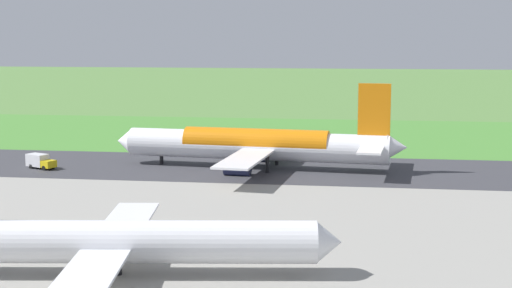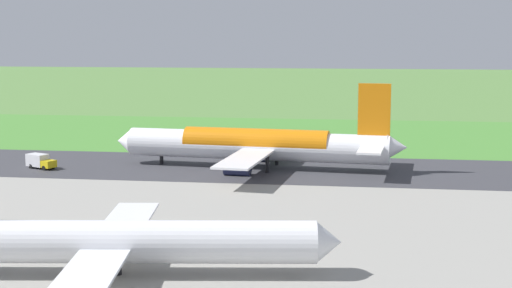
{
  "view_description": "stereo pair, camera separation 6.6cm",
  "coord_description": "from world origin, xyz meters",
  "px_view_note": "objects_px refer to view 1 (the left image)",
  "views": [
    {
      "loc": [
        -12.55,
        132.76,
        24.27
      ],
      "look_at": [
        6.05,
        0.0,
        4.5
      ],
      "focal_mm": 52.5,
      "sensor_mm": 36.0,
      "label": 1
    },
    {
      "loc": [
        -12.62,
        132.75,
        24.27
      ],
      "look_at": [
        6.05,
        0.0,
        4.5
      ],
      "focal_mm": 52.5,
      "sensor_mm": 36.0,
      "label": 2
    }
  ],
  "objects_px": {
    "traffic_cone_orange": "(343,136)",
    "airliner_main": "(258,145)",
    "airliner_parked_mid": "(115,241)",
    "no_stopping_sign": "(360,135)",
    "service_truck_baggage": "(40,161)"
  },
  "relations": [
    {
      "from": "no_stopping_sign",
      "to": "service_truck_baggage",
      "type": "bearing_deg",
      "value": 36.31
    },
    {
      "from": "airliner_parked_mid",
      "to": "service_truck_baggage",
      "type": "relative_size",
      "value": 7.28
    },
    {
      "from": "airliner_parked_mid",
      "to": "traffic_cone_orange",
      "type": "height_order",
      "value": "airliner_parked_mid"
    },
    {
      "from": "service_truck_baggage",
      "to": "no_stopping_sign",
      "type": "height_order",
      "value": "no_stopping_sign"
    },
    {
      "from": "airliner_main",
      "to": "service_truck_baggage",
      "type": "relative_size",
      "value": 8.72
    },
    {
      "from": "traffic_cone_orange",
      "to": "airliner_main",
      "type": "bearing_deg",
      "value": 72.2
    },
    {
      "from": "service_truck_baggage",
      "to": "no_stopping_sign",
      "type": "distance_m",
      "value": 71.31
    },
    {
      "from": "airliner_parked_mid",
      "to": "no_stopping_sign",
      "type": "bearing_deg",
      "value": -103.83
    },
    {
      "from": "airliner_main",
      "to": "airliner_parked_mid",
      "type": "distance_m",
      "value": 62.57
    },
    {
      "from": "service_truck_baggage",
      "to": "traffic_cone_orange",
      "type": "relative_size",
      "value": 11.29
    },
    {
      "from": "no_stopping_sign",
      "to": "traffic_cone_orange",
      "type": "height_order",
      "value": "no_stopping_sign"
    },
    {
      "from": "airliner_parked_mid",
      "to": "no_stopping_sign",
      "type": "xyz_separation_m",
      "value": [
        -24.3,
        -98.74,
        -1.94
      ]
    },
    {
      "from": "service_truck_baggage",
      "to": "traffic_cone_orange",
      "type": "xyz_separation_m",
      "value": [
        -53.37,
        -50.07,
        -1.13
      ]
    },
    {
      "from": "no_stopping_sign",
      "to": "airliner_parked_mid",
      "type": "bearing_deg",
      "value": 76.17
    },
    {
      "from": "airliner_main",
      "to": "no_stopping_sign",
      "type": "distance_m",
      "value": 40.9
    }
  ]
}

